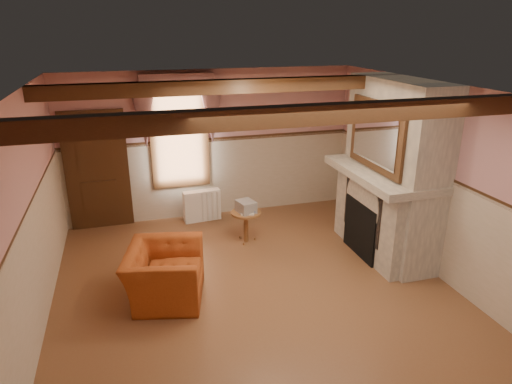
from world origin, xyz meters
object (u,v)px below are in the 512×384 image
object	(u,v)px
mantel_clock	(359,151)
oil_lamp	(374,156)
radiator	(202,206)
bowl	(378,164)
armchair	(165,274)
side_table	(246,227)

from	to	relation	value
mantel_clock	oil_lamp	bearing A→B (deg)	-90.00
radiator	bowl	world-z (taller)	bowl
mantel_clock	radiator	bearing A→B (deg)	152.70
armchair	mantel_clock	distance (m)	3.84
side_table	oil_lamp	bearing A→B (deg)	-18.71
armchair	radiator	xyz separation A→B (m)	(0.95, 2.49, -0.06)
radiator	side_table	bearing A→B (deg)	-68.52
armchair	oil_lamp	size ratio (longest dim) A/B	4.00
bowl	mantel_clock	distance (m)	0.63
radiator	oil_lamp	world-z (taller)	oil_lamp
armchair	bowl	size ratio (longest dim) A/B	3.26
side_table	bowl	size ratio (longest dim) A/B	1.60
radiator	bowl	bearing A→B (deg)	-42.86
bowl	mantel_clock	xyz separation A→B (m)	(0.00, 0.63, 0.06)
side_table	radiator	size ratio (longest dim) A/B	0.79
oil_lamp	armchair	bearing A→B (deg)	-168.45
side_table	radiator	bearing A→B (deg)	116.96
bowl	mantel_clock	size ratio (longest dim) A/B	1.43
radiator	oil_lamp	distance (m)	3.33
side_table	mantel_clock	bearing A→B (deg)	-5.40
armchair	side_table	xyz separation A→B (m)	(1.51, 1.37, -0.09)
armchair	bowl	distance (m)	3.68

